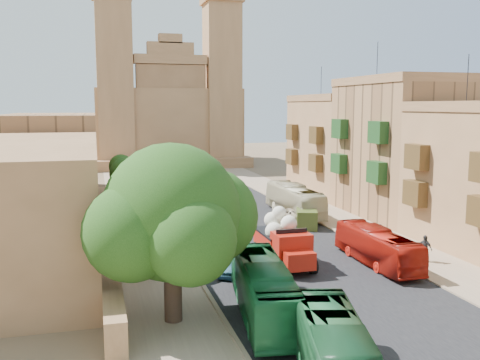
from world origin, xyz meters
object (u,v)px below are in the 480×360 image
car_white_a (181,208)px  church (167,113)px  car_blue_b (161,174)px  bus_green_north (264,290)px  street_tree_b (134,200)px  olive_pickup (306,218)px  car_blue_a (232,265)px  street_tree_c (126,174)px  pedestrian_c (425,249)px  bus_cream_east (294,200)px  red_truck (284,240)px  car_white_b (214,192)px  pedestrian_a (379,235)px  car_dkblue (187,190)px  street_tree_d (121,166)px  bus_red_east (377,247)px  street_tree_a (147,225)px  car_cream (291,214)px  ficus_tree (173,217)px

car_white_a → church: bearing=93.4°
car_blue_b → bus_green_north: bearing=-100.6°
street_tree_b → olive_pickup: size_ratio=0.98×
car_blue_a → car_blue_b: 47.57m
street_tree_c → bus_green_north: bearing=-81.0°
bus_green_north → car_blue_b: 54.91m
olive_pickup → pedestrian_c: pedestrian_c is taller
church → bus_green_north: church is taller
bus_cream_east → car_blue_b: bearing=-72.0°
red_truck → car_white_a: (-4.13, 19.57, -1.17)m
olive_pickup → bus_cream_east: bus_cream_east is taller
car_blue_b → red_truck: bearing=-95.7°
car_white_a → car_white_b: size_ratio=0.95×
car_blue_b → pedestrian_a: size_ratio=2.29×
olive_pickup → pedestrian_a: (2.94, -7.89, 0.06)m
olive_pickup → car_dkblue: size_ratio=1.04×
car_blue_b → pedestrian_c: size_ratio=2.09×
bus_green_north → car_white_a: size_ratio=3.08×
street_tree_b → olive_pickup: 15.51m
car_blue_b → pedestrian_a: bearing=-84.2°
street_tree_d → bus_red_east: street_tree_d is taller
car_blue_a → pedestrian_a: 13.47m
bus_red_east → bus_green_north: bearing=32.9°
olive_pickup → street_tree_c: bearing=138.1°
street_tree_a → car_cream: 19.93m
church → car_dkblue: size_ratio=8.48×
red_truck → car_white_b: size_ratio=1.90×
car_blue_a → pedestrian_a: size_ratio=2.02×
church → car_white_b: church is taller
street_tree_c → car_cream: size_ratio=1.22×
street_tree_b → street_tree_c: 12.03m
street_tree_c → pedestrian_a: size_ratio=3.10×
bus_red_east → car_white_a: (-10.34, 21.37, -0.70)m
bus_green_north → car_blue_a: bearing=97.6°
street_tree_b → car_cream: (14.84, 1.03, -2.27)m
olive_pickup → bus_red_east: bus_red_east is taller
street_tree_a → bus_cream_east: (16.04, 15.40, -1.75)m
red_truck → pedestrian_c: 10.03m
bus_cream_east → street_tree_c: bearing=-27.7°
car_white_b → street_tree_a: bearing=59.8°
street_tree_b → pedestrian_a: 20.68m
red_truck → olive_pickup: (5.95, 10.46, -0.90)m
red_truck → bus_red_east: 6.48m
car_blue_a → bus_red_east: bearing=21.3°
street_tree_b → car_dkblue: bearing=67.5°
car_white_b → pedestrian_a: bearing=97.0°
car_blue_a → car_white_b: car_blue_a is taller
ficus_tree → car_dkblue: size_ratio=2.14×
street_tree_a → bus_red_east: bearing=-7.2°
car_dkblue → car_white_a: bearing=-116.5°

